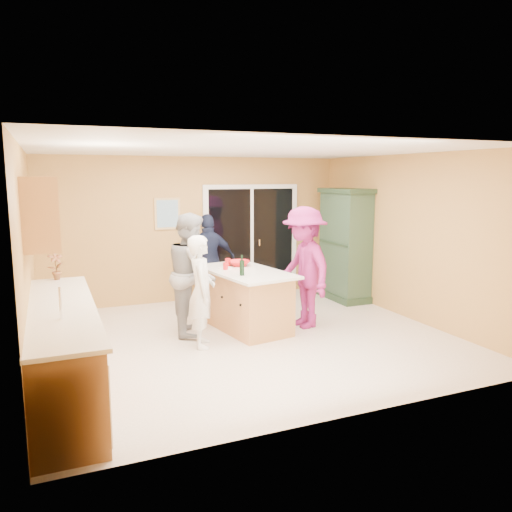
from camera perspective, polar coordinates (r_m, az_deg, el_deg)
name	(u,v)px	position (r m, az deg, el deg)	size (l,w,h in m)	color
floor	(249,338)	(7.10, -0.81, -9.40)	(5.50, 5.50, 0.00)	white
ceiling	(248,150)	(6.74, -0.87, 12.05)	(5.50, 5.00, 0.10)	white
wall_back	(197,229)	(9.15, -6.71, 3.07)	(5.50, 0.10, 2.60)	#E3AC5D
wall_front	(352,282)	(4.61, 10.87, -2.99)	(5.50, 0.10, 2.60)	#E3AC5D
wall_left	(28,260)	(6.32, -24.63, -0.40)	(0.10, 5.00, 2.60)	#E3AC5D
wall_right	(410,237)	(8.22, 17.24, 2.04)	(0.10, 5.00, 2.60)	#E3AC5D
left_cabinet_run	(63,355)	(5.50, -21.16, -10.55)	(0.65, 3.05, 1.24)	#C6844D
upper_cabinets	(41,211)	(6.06, -23.39, 4.78)	(0.35, 1.60, 0.75)	#C6844D
sliding_door	(251,240)	(9.49, -0.52, 1.82)	(1.90, 0.07, 2.10)	white
framed_picture	(167,214)	(8.96, -10.10, 4.79)	(0.46, 0.04, 0.56)	tan
kitchen_island	(245,301)	(7.46, -1.24, -5.18)	(1.17, 1.80, 0.88)	#C6844D
green_hutch	(345,246)	(9.27, 10.16, 1.14)	(0.58, 1.11, 2.04)	#233823
woman_white	(201,291)	(6.64, -6.25, -4.04)	(0.55, 0.36, 1.50)	silver
woman_grey	(192,274)	(7.21, -7.35, -2.01)	(0.85, 0.66, 1.75)	gray
woman_navy	(209,260)	(8.74, -5.39, -0.48)	(0.94, 0.39, 1.61)	#1B1E3B
woman_magenta	(304,267)	(7.48, 5.51, -1.31)	(1.17, 0.67, 1.81)	#901F60
serving_bowl	(239,263)	(7.73, -1.96, -0.82)	(0.33, 0.33, 0.08)	red
tulip_vase	(56,266)	(6.86, -21.92, -1.02)	(0.19, 0.13, 0.37)	red
tumbler_near	(228,262)	(7.70, -3.24, -0.72)	(0.08, 0.08, 0.12)	red
tumbler_far	(225,266)	(7.42, -3.51, -1.15)	(0.07, 0.07, 0.11)	red
wine_bottle	(242,268)	(6.97, -1.62, -1.32)	(0.07, 0.07, 0.29)	black
white_plate	(225,268)	(7.51, -3.53, -1.38)	(0.21, 0.21, 0.01)	white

